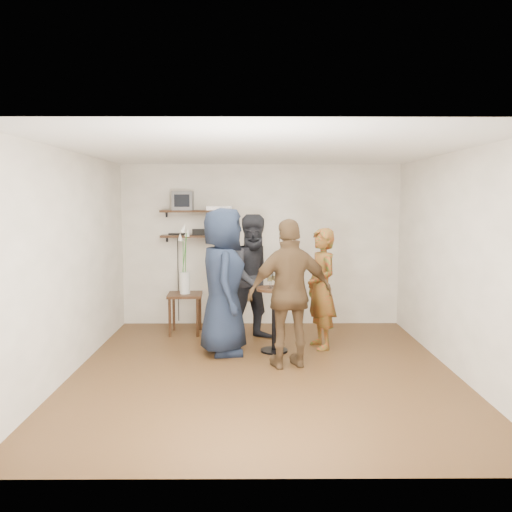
{
  "coord_description": "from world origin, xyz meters",
  "views": [
    {
      "loc": [
        -0.13,
        -6.27,
        2.04
      ],
      "look_at": [
        -0.09,
        0.4,
        1.34
      ],
      "focal_mm": 38.0,
      "sensor_mm": 36.0,
      "label": 1
    }
  ],
  "objects": [
    {
      "name": "person_plaid",
      "position": [
        0.81,
        1.03,
        0.83
      ],
      "size": [
        0.55,
        0.69,
        1.65
      ],
      "primitive_type": "imported",
      "rotation": [
        0.0,
        0.0,
        -1.28
      ],
      "color": "#B32614",
      "rests_on": "room"
    },
    {
      "name": "wine_glass_fl",
      "position": [
        0.1,
        0.8,
        1.01
      ],
      "size": [
        0.07,
        0.07,
        0.2
      ],
      "color": "silver",
      "rests_on": "drinks_table"
    },
    {
      "name": "person_dark",
      "position": [
        -0.08,
        1.47,
        0.91
      ],
      "size": [
        1.07,
        0.96,
        1.82
      ],
      "primitive_type": "imported",
      "rotation": [
        0.0,
        0.0,
        0.35
      ],
      "color": "black",
      "rests_on": "room"
    },
    {
      "name": "radio",
      "position": [
        -0.98,
        2.38,
        1.52
      ],
      "size": [
        0.22,
        0.1,
        0.1
      ],
      "primitive_type": "cube",
      "color": "black",
      "rests_on": "shelf_lower"
    },
    {
      "name": "power_strip",
      "position": [
        -1.34,
        2.42,
        1.48
      ],
      "size": [
        0.3,
        0.05,
        0.03
      ],
      "primitive_type": "cube",
      "color": "black",
      "rests_on": "shelf_lower"
    },
    {
      "name": "shelf_lower",
      "position": [
        -1.0,
        2.38,
        1.45
      ],
      "size": [
        1.2,
        0.25,
        0.04
      ],
      "primitive_type": "cube",
      "color": "black",
      "rests_on": "room"
    },
    {
      "name": "person_navy",
      "position": [
        -0.52,
        0.77,
        0.96
      ],
      "size": [
        0.71,
        1.0,
        1.93
      ],
      "primitive_type": "imported",
      "rotation": [
        0.0,
        0.0,
        1.68
      ],
      "color": "#161E32",
      "rests_on": "room"
    },
    {
      "name": "wine_glass_bl",
      "position": [
        0.12,
        0.9,
        1.01
      ],
      "size": [
        0.07,
        0.07,
        0.21
      ],
      "color": "silver",
      "rests_on": "drinks_table"
    },
    {
      "name": "wine_glass_br",
      "position": [
        0.18,
        0.84,
        1.01
      ],
      "size": [
        0.07,
        0.07,
        0.21
      ],
      "color": "silver",
      "rests_on": "drinks_table"
    },
    {
      "name": "wine_glass_fr",
      "position": [
        0.23,
        0.8,
        1.0
      ],
      "size": [
        0.06,
        0.06,
        0.19
      ],
      "color": "silver",
      "rests_on": "drinks_table"
    },
    {
      "name": "dvd_deck",
      "position": [
        -0.66,
        2.38,
        1.9
      ],
      "size": [
        0.4,
        0.24,
        0.06
      ],
      "primitive_type": "cube",
      "color": "silver",
      "rests_on": "shelf_upper"
    },
    {
      "name": "side_table",
      "position": [
        -1.16,
        1.83,
        0.51
      ],
      "size": [
        0.54,
        0.54,
        0.62
      ],
      "rotation": [
        0.0,
        0.0,
        0.06
      ],
      "color": "black",
      "rests_on": "room"
    },
    {
      "name": "vase_lilies",
      "position": [
        -1.16,
        1.83,
        0.95
      ],
      "size": [
        0.2,
        0.21,
        1.07
      ],
      "rotation": [
        0.0,
        0.0,
        0.06
      ],
      "color": "silver",
      "rests_on": "side_table"
    },
    {
      "name": "person_brown",
      "position": [
        0.33,
        0.18,
        0.9
      ],
      "size": [
        1.14,
        0.69,
        1.81
      ],
      "primitive_type": "imported",
      "rotation": [
        0.0,
        0.0,
        3.39
      ],
      "color": "#4F3821",
      "rests_on": "room"
    },
    {
      "name": "room",
      "position": [
        0.0,
        0.0,
        1.3
      ],
      "size": [
        4.58,
        5.08,
        2.68
      ],
      "color": "#482817",
      "rests_on": "ground"
    },
    {
      "name": "drinks_table",
      "position": [
        0.16,
        0.84,
        0.56
      ],
      "size": [
        0.48,
        0.48,
        0.87
      ],
      "color": "black",
      "rests_on": "room"
    },
    {
      "name": "shelf_upper",
      "position": [
        -1.0,
        2.38,
        1.85
      ],
      "size": [
        1.2,
        0.25,
        0.04
      ],
      "primitive_type": "cube",
      "color": "black",
      "rests_on": "room"
    },
    {
      "name": "crt_monitor",
      "position": [
        -1.24,
        2.38,
        2.02
      ],
      "size": [
        0.32,
        0.3,
        0.3
      ],
      "primitive_type": "cube",
      "color": "#59595B",
      "rests_on": "shelf_upper"
    }
  ]
}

